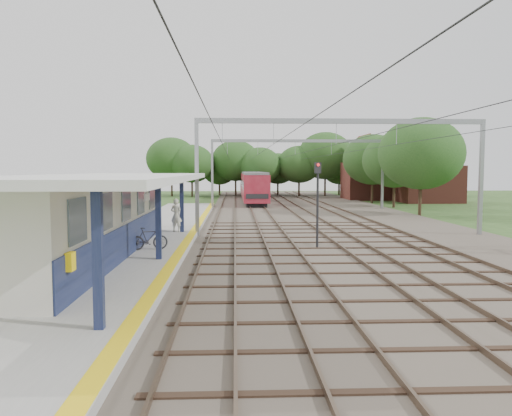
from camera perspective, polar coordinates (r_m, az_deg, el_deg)
name	(u,v)px	position (r m, az deg, el deg)	size (l,w,h in m)	color
ground	(329,305)	(15.15, 8.40, -10.95)	(160.00, 160.00, 0.00)	#2D4C1E
ballast_bed	(310,214)	(45.04, 6.23, -0.66)	(18.00, 90.00, 0.10)	#473D33
platform	(152,237)	(28.99, -11.80, -3.28)	(5.00, 52.00, 0.35)	gray
yellow_stripe	(192,234)	(28.69, -7.36, -2.94)	(0.45, 52.00, 0.01)	yellow
station_building	(91,216)	(22.28, -18.30, -0.86)	(3.41, 18.00, 3.40)	beige
canopy	(111,179)	(20.95, -16.23, 3.25)	(6.40, 20.00, 3.44)	#131B3C
rail_tracks	(283,213)	(44.72, 3.06, -0.52)	(11.80, 88.00, 0.15)	brown
catenary_system	(312,151)	(40.14, 6.45, 6.53)	(17.22, 88.00, 7.00)	gray
tree_band	(281,163)	(71.78, 2.87, 5.12)	(31.72, 30.88, 8.82)	#382619
house_near	(428,178)	(64.87, 19.10, 3.26)	(7.00, 6.12, 7.89)	brown
house_far	(374,175)	(68.96, 13.39, 3.64)	(8.00, 6.12, 8.66)	brown
person	(176,215)	(29.67, -9.09, -0.82)	(0.72, 0.47, 1.96)	beige
bicycle	(149,239)	(23.26, -12.17, -3.44)	(0.49, 1.72, 1.03)	black
train	(252,184)	(67.79, -0.51, 2.73)	(2.75, 34.25, 3.63)	black
signal_post	(318,195)	(25.07, 7.06, 1.51)	(0.33, 0.29, 4.36)	black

